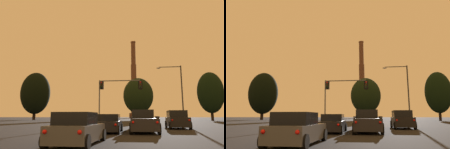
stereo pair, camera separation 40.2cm
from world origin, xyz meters
The scene contains 11 objects.
hatchback_left_lane_third centered at (-3.39, 7.30, 0.66)m, with size 2.04×4.16×1.44m.
suv_center_lane_front centered at (-0.18, 22.16, 0.90)m, with size 2.22×4.95×1.86m.
pickup_truck_center_lane_second centered at (-0.25, 15.67, 0.80)m, with size 2.29×5.54×1.82m.
suv_right_lane_front centered at (3.39, 21.41, 0.90)m, with size 2.20×4.94×1.86m.
sedan_left_lane_second centered at (-2.98, 15.04, 0.67)m, with size 2.05×4.73×1.43m.
traffic_light_overhead_left centered at (-4.03, 27.75, 4.86)m, with size 6.27×0.50×6.32m.
street_lamp centered at (5.49, 31.56, 5.57)m, with size 3.82×0.36×9.03m.
smokestack centered at (-3.49, 163.65, 23.32)m, with size 7.72×7.72×59.61m.
treeline_right_mid centered at (-36.94, 71.22, 9.37)m, with size 10.40×9.36×16.76m.
treeline_far_left centered at (20.08, 62.64, 7.98)m, with size 7.32×6.59×13.90m.
treeline_center_right centered at (-0.52, 68.03, 7.79)m, with size 9.60×8.64×13.48m.
Camera 2 is at (-0.24, -2.61, 1.26)m, focal length 35.00 mm.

